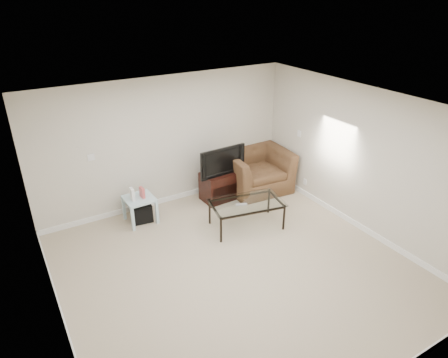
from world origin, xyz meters
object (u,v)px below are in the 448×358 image
subwoofer (142,212)px  tv_stand (219,186)px  recliner (257,164)px  side_table (140,209)px  television (220,160)px  coffee_table (246,214)px

subwoofer → tv_stand: bearing=-0.7°
recliner → subwoofer: bearing=-175.7°
tv_stand → side_table: (-1.67, 0.00, -0.05)m
television → side_table: 1.78m
side_table → coffee_table: 1.93m
tv_stand → television: (0.00, -0.03, 0.57)m
tv_stand → side_table: size_ratio=1.38×
side_table → subwoofer: side_table is taller
subwoofer → recliner: (2.54, -0.02, 0.40)m
television → recliner: (0.90, 0.03, -0.30)m
television → coffee_table: size_ratio=0.72×
recliner → coffee_table: bearing=-126.8°
side_table → subwoofer: (0.03, 0.02, -0.07)m
tv_stand → television: 0.57m
tv_stand → recliner: recliner is taller
coffee_table → tv_stand: bearing=84.6°
coffee_table → subwoofer: bearing=142.9°
subwoofer → coffee_table: size_ratio=0.27×
subwoofer → coffee_table: coffee_table is taller
tv_stand → television: television is taller
television → subwoofer: television is taller
side_table → coffee_table: size_ratio=0.40×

